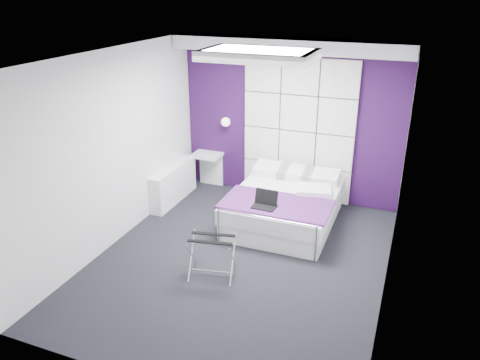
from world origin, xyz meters
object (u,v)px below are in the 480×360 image
at_px(bed, 285,206).
at_px(laptop, 265,203).
at_px(radiator, 173,184).
at_px(nightstand, 207,155).
at_px(luggage_rack, 212,257).
at_px(wall_lamp, 227,121).

height_order(bed, laptop, laptop).
xyz_separation_m(radiator, nightstand, (0.29, 0.72, 0.30)).
distance_m(luggage_rack, laptop, 1.16).
bearing_deg(radiator, bed, -2.24).
bearing_deg(laptop, bed, 80.52).
height_order(bed, nightstand, bed).
bearing_deg(luggage_rack, laptop, 62.20).
bearing_deg(wall_lamp, luggage_rack, -71.24).
bearing_deg(luggage_rack, radiator, 119.12).
bearing_deg(laptop, luggage_rack, -104.27).
height_order(wall_lamp, laptop, wall_lamp).
bearing_deg(radiator, luggage_rack, -49.40).
relative_size(bed, luggage_rack, 3.40).
relative_size(wall_lamp, laptop, 0.47).
bearing_deg(luggage_rack, nightstand, 104.50).
relative_size(radiator, bed, 0.66).
bearing_deg(bed, radiator, 177.76).
relative_size(wall_lamp, nightstand, 0.31).
bearing_deg(radiator, laptop, -20.10).
bearing_deg(bed, laptop, -101.53).
bearing_deg(nightstand, bed, -26.00).
height_order(nightstand, laptop, laptop).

